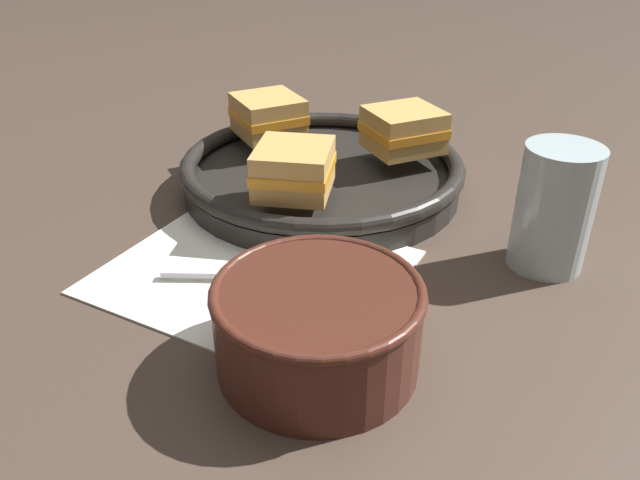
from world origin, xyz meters
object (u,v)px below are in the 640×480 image
at_px(skillet, 322,173).
at_px(sandwich_near_left, 268,116).
at_px(soup_bowl, 318,321).
at_px(spoon, 274,275).
at_px(sandwich_near_right, 294,169).
at_px(sandwich_far_left, 403,130).
at_px(drinking_glass, 554,208).

bearing_deg(skillet, sandwich_near_left, 164.77).
height_order(soup_bowl, spoon, soup_bowl).
bearing_deg(sandwich_near_right, skillet, 104.77).
bearing_deg(sandwich_far_left, soup_bowl, -74.85).
height_order(skillet, sandwich_near_right, sandwich_near_right).
bearing_deg(soup_bowl, spoon, 142.10).
distance_m(soup_bowl, skillet, 0.30).
xyz_separation_m(spoon, drinking_glass, (0.19, 0.16, 0.05)).
height_order(spoon, sandwich_near_left, sandwich_near_left).
bearing_deg(sandwich_near_right, soup_bowl, -51.49).
height_order(spoon, skillet, skillet).
relative_size(sandwich_near_left, drinking_glass, 0.92).
xyz_separation_m(soup_bowl, spoon, (-0.09, 0.07, -0.03)).
relative_size(spoon, skillet, 0.41).
xyz_separation_m(soup_bowl, sandwich_near_right, (-0.13, 0.16, 0.03)).
bearing_deg(skillet, drinking_glass, -5.72).
distance_m(spoon, sandwich_near_left, 0.26).
relative_size(spoon, sandwich_near_left, 1.25).
height_order(skillet, sandwich_far_left, sandwich_far_left).
xyz_separation_m(spoon, sandwich_far_left, (0.00, 0.25, 0.06)).
height_order(sandwich_near_right, sandwich_far_left, same).
bearing_deg(sandwich_far_left, skillet, -135.23).
bearing_deg(sandwich_near_right, spoon, -66.89).
distance_m(soup_bowl, drinking_glass, 0.25).
xyz_separation_m(skillet, drinking_glass, (0.26, -0.03, 0.04)).
bearing_deg(sandwich_near_left, spoon, -53.47).
height_order(spoon, sandwich_far_left, sandwich_far_left).
relative_size(soup_bowl, spoon, 1.14).
distance_m(skillet, sandwich_near_left, 0.10).
relative_size(spoon, drinking_glass, 1.15).
xyz_separation_m(spoon, skillet, (-0.06, 0.18, 0.01)).
bearing_deg(drinking_glass, sandwich_near_left, 171.75).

